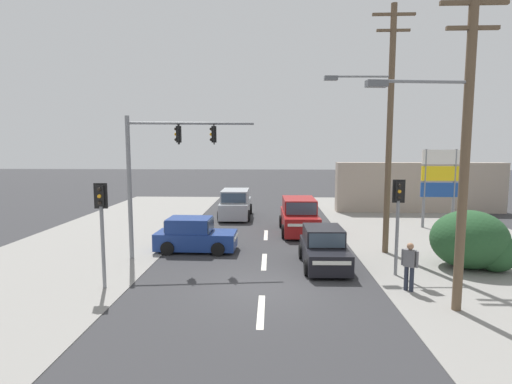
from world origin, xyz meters
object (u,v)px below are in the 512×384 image
suv_receding_far (299,217)px  shopping_plaza_sign (440,177)px  utility_pole_midground_right (387,124)px  hatchback_kerbside_parked (324,249)px  suv_oncoming_mid (236,204)px  pedestrian_at_kerb (410,264)px  utility_pole_foreground_right (461,142)px  traffic_signal_mast (160,161)px  pedestal_signal_left_kerb (102,218)px  hatchback_crossing_left (194,236)px  pedestal_signal_right_kerb (398,211)px

suv_receding_far → shopping_plaza_sign: bearing=10.6°
utility_pole_midground_right → shopping_plaza_sign: size_ratio=2.33×
hatchback_kerbside_parked → suv_oncoming_mid: size_ratio=0.81×
utility_pole_midground_right → pedestrian_at_kerb: 6.83m
utility_pole_foreground_right → traffic_signal_mast: 11.15m
pedestal_signal_left_kerb → suv_oncoming_mid: size_ratio=0.78×
suv_receding_far → pedestrian_at_kerb: (2.99, -9.02, 0.04)m
hatchback_crossing_left → pedestrian_at_kerb: bearing=-31.1°
hatchback_kerbside_parked → traffic_signal_mast: bearing=172.7°
hatchback_kerbside_parked → suv_receding_far: 6.31m
utility_pole_midground_right → suv_receding_far: bearing=129.5°
utility_pole_foreground_right → pedestal_signal_left_kerb: (-10.83, 1.39, -2.45)m
shopping_plaza_sign → suv_oncoming_mid: 12.67m
utility_pole_foreground_right → traffic_signal_mast: (-9.88, 5.12, -0.72)m
traffic_signal_mast → pedestal_signal_left_kerb: 4.22m
traffic_signal_mast → suv_receding_far: (6.17, 5.42, -3.26)m
pedestrian_at_kerb → utility_pole_foreground_right: bearing=-64.7°
hatchback_crossing_left → utility_pole_foreground_right: bearing=-36.0°
pedestal_signal_right_kerb → suv_receding_far: bearing=112.5°
pedestal_signal_right_kerb → hatchback_kerbside_parked: 3.23m
pedestal_signal_right_kerb → pedestal_signal_left_kerb: (-10.19, -1.76, 0.00)m
shopping_plaza_sign → hatchback_crossing_left: 14.59m
utility_pole_foreground_right → suv_receding_far: 11.86m
utility_pole_midground_right → hatchback_crossing_left: size_ratio=2.92×
shopping_plaza_sign → suv_oncoming_mid: size_ratio=1.01×
utility_pole_midground_right → hatchback_kerbside_parked: bearing=-144.2°
traffic_signal_mast → shopping_plaza_sign: traffic_signal_mast is taller
hatchback_crossing_left → pedestrian_at_kerb: (8.03, -4.84, 0.22)m
pedestal_signal_left_kerb → hatchback_crossing_left: 5.66m
utility_pole_midground_right → suv_oncoming_mid: size_ratio=2.36×
suv_oncoming_mid → hatchback_crossing_left: bearing=-97.2°
traffic_signal_mast → pedestal_signal_right_kerb: traffic_signal_mast is taller
hatchback_kerbside_parked → suv_receding_far: (-0.56, 6.28, 0.18)m
suv_oncoming_mid → pedestrian_at_kerb: suv_oncoming_mid is taller
utility_pole_midground_right → traffic_signal_mast: (-9.62, -1.23, -1.59)m
hatchback_kerbside_parked → pedestal_signal_right_kerb: bearing=-23.9°
utility_pole_foreground_right → suv_oncoming_mid: 17.33m
pedestal_signal_left_kerb → suv_receding_far: pedestal_signal_left_kerb is taller
pedestal_signal_left_kerb → hatchback_crossing_left: size_ratio=0.97×
pedestal_signal_left_kerb → hatchback_kerbside_parked: 8.38m
utility_pole_foreground_right → hatchback_kerbside_parked: bearing=126.5°
traffic_signal_mast → pedestal_signal_left_kerb: (-0.96, -3.73, -1.73)m
utility_pole_foreground_right → pedestrian_at_kerb: 4.28m
pedestal_signal_left_kerb → suv_oncoming_mid: (3.19, 13.64, -1.53)m
utility_pole_foreground_right → shopping_plaza_sign: utility_pole_foreground_right is taller
utility_pole_foreground_right → suv_oncoming_mid: bearing=117.0°
pedestal_signal_right_kerb → traffic_signal_mast: bearing=167.9°
pedestal_signal_right_kerb → hatchback_crossing_left: pedestal_signal_right_kerb is taller
traffic_signal_mast → pedestal_signal_right_kerb: (9.23, -1.97, -1.73)m
utility_pole_foreground_right → suv_oncoming_mid: utility_pole_foreground_right is taller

